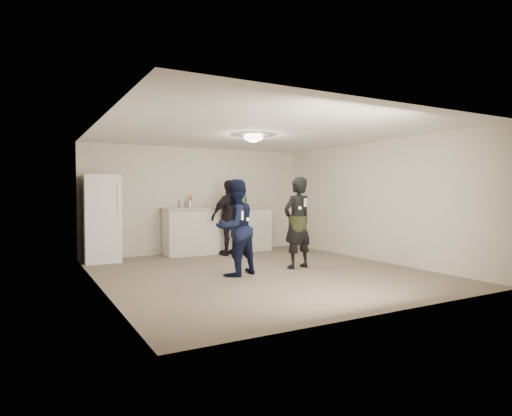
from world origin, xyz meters
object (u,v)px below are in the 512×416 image
man (235,227)px  woman (297,223)px  spectator (231,217)px  shaker (190,204)px  fridge (101,218)px  counter (219,231)px

man → woman: 1.36m
man → spectator: spectator is taller
shaker → spectator: bearing=-33.7°
man → woman: bearing=163.0°
fridge → man: fridge is taller
fridge → woman: size_ratio=1.04×
spectator → man: bearing=58.1°
counter → woman: 2.70m
woman → spectator: 2.18m
spectator → shaker: bearing=-41.8°
man → woman: (1.36, 0.08, 0.03)m
woman → spectator: size_ratio=1.00×
fridge → man: 3.19m
counter → woman: (0.45, -2.64, 0.34)m
fridge → woman: 4.05m
shaker → spectator: 0.99m
woman → spectator: (-0.37, 2.15, 0.00)m
man → spectator: bearing=-134.1°
counter → fridge: size_ratio=1.44×
fridge → spectator: 2.79m
counter → woman: size_ratio=1.51×
spectator → counter: bearing=-89.3°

